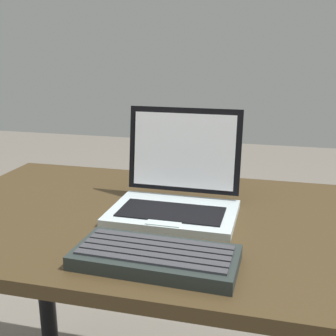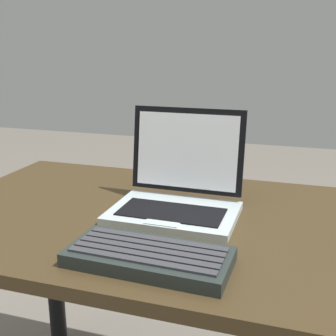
{
  "view_description": "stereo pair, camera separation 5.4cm",
  "coord_description": "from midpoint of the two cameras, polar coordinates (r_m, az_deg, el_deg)",
  "views": [
    {
      "loc": [
        0.15,
        -0.9,
        1.1
      ],
      "look_at": [
        -0.07,
        -0.02,
        0.84
      ],
      "focal_mm": 45.17,
      "sensor_mm": 36.0,
      "label": 1
    },
    {
      "loc": [
        0.2,
        -0.89,
        1.1
      ],
      "look_at": [
        -0.07,
        -0.02,
        0.84
      ],
      "focal_mm": 45.17,
      "sensor_mm": 36.0,
      "label": 2
    }
  ],
  "objects": [
    {
      "name": "external_keyboard",
      "position": [
        0.79,
        -0.57,
        -11.86
      ],
      "size": [
        0.31,
        0.15,
        0.03
      ],
      "color": "#262D2C",
      "rests_on": "desk"
    },
    {
      "name": "laptop_front",
      "position": [
        1.01,
        2.88,
        -3.28
      ],
      "size": [
        0.3,
        0.24,
        0.24
      ],
      "color": "#B4C2C4",
      "rests_on": "desk"
    },
    {
      "name": "desk",
      "position": [
        1.04,
        5.67,
        -12.6
      ],
      "size": [
        1.31,
        0.69,
        0.71
      ],
      "color": "#3E2F1A",
      "rests_on": "ground"
    }
  ]
}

